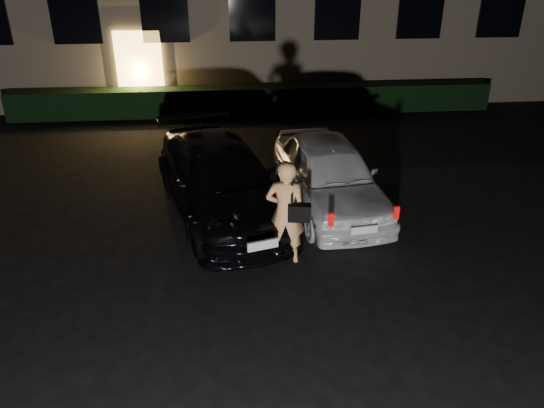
{
  "coord_description": "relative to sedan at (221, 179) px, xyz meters",
  "views": [
    {
      "loc": [
        -0.9,
        -5.81,
        5.05
      ],
      "look_at": [
        -0.2,
        2.0,
        1.06
      ],
      "focal_mm": 35.0,
      "sensor_mm": 36.0,
      "label": 1
    }
  ],
  "objects": [
    {
      "name": "ground",
      "position": [
        1.05,
        -3.88,
        -0.71
      ],
      "size": [
        80.0,
        80.0,
        0.0
      ],
      "primitive_type": "plane",
      "color": "black",
      "rests_on": "ground"
    },
    {
      "name": "hedge",
      "position": [
        1.05,
        6.62,
        -0.28
      ],
      "size": [
        15.0,
        0.7,
        0.85
      ],
      "primitive_type": "cube",
      "color": "black",
      "rests_on": "ground"
    },
    {
      "name": "sedan",
      "position": [
        0.0,
        0.0,
        0.0
      ],
      "size": [
        3.18,
        5.22,
        1.41
      ],
      "rotation": [
        0.0,
        0.0,
        0.26
      ],
      "color": "black",
      "rests_on": "ground"
    },
    {
      "name": "hatch",
      "position": [
        2.19,
        0.06,
        0.0
      ],
      "size": [
        2.16,
        4.32,
        1.42
      ],
      "rotation": [
        0.0,
        0.0,
        0.12
      ],
      "color": "white",
      "rests_on": "ground"
    },
    {
      "name": "man",
      "position": [
        1.08,
        -1.94,
        0.22
      ],
      "size": [
        0.77,
        0.53,
        1.85
      ],
      "rotation": [
        0.0,
        0.0,
        3.0
      ],
      "color": "#F3A767",
      "rests_on": "ground"
    }
  ]
}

